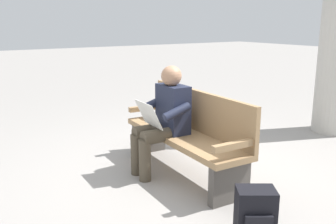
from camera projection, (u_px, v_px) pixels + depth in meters
The scene contains 4 objects.
ground_plane at pixel (183, 173), 4.14m from camera, with size 40.00×40.00×0.00m, color gray.
bench_near at pixel (188, 132), 4.06m from camera, with size 1.82×0.57×0.90m.
person_seated at pixel (164, 117), 4.02m from camera, with size 0.58×0.59×1.18m.
backpack at pixel (255, 212), 2.93m from camera, with size 0.36×0.37×0.37m.
Camera 1 is at (-3.14, 2.24, 1.63)m, focal length 39.96 mm.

